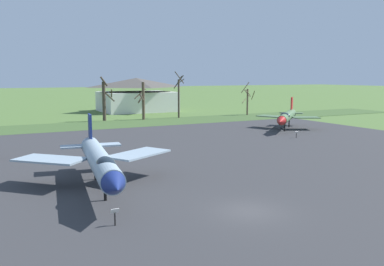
{
  "coord_description": "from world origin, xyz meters",
  "views": [
    {
      "loc": [
        -14.14,
        -20.03,
        8.38
      ],
      "look_at": [
        3.93,
        15.55,
        2.78
      ],
      "focal_mm": 37.84,
      "sensor_mm": 36.0,
      "label": 1
    }
  ],
  "objects_px": {
    "jet_fighter_rear_left": "(287,117)",
    "info_placard_rear_left": "(296,134)",
    "jet_fighter_front_left": "(100,160)",
    "info_placard_front_left": "(115,216)",
    "visitor_building": "(137,95)"
  },
  "relations": [
    {
      "from": "info_placard_front_left",
      "to": "info_placard_rear_left",
      "type": "relative_size",
      "value": 1.07
    },
    {
      "from": "jet_fighter_rear_left",
      "to": "visitor_building",
      "type": "height_order",
      "value": "visitor_building"
    },
    {
      "from": "jet_fighter_front_left",
      "to": "info_placard_rear_left",
      "type": "bearing_deg",
      "value": 23.55
    },
    {
      "from": "visitor_building",
      "to": "jet_fighter_front_left",
      "type": "bearing_deg",
      "value": -111.44
    },
    {
      "from": "jet_fighter_rear_left",
      "to": "visitor_building",
      "type": "xyz_separation_m",
      "value": [
        -9.61,
        43.73,
        1.8
      ]
    },
    {
      "from": "jet_fighter_front_left",
      "to": "visitor_building",
      "type": "distance_m",
      "value": 69.32
    },
    {
      "from": "jet_fighter_front_left",
      "to": "info_placard_front_left",
      "type": "bearing_deg",
      "value": -98.22
    },
    {
      "from": "info_placard_front_left",
      "to": "jet_fighter_rear_left",
      "type": "bearing_deg",
      "value": 38.15
    },
    {
      "from": "info_placard_rear_left",
      "to": "info_placard_front_left",
      "type": "bearing_deg",
      "value": -146.55
    },
    {
      "from": "jet_fighter_front_left",
      "to": "info_placard_front_left",
      "type": "distance_m",
      "value": 7.78
    },
    {
      "from": "jet_fighter_rear_left",
      "to": "info_placard_rear_left",
      "type": "bearing_deg",
      "value": -121.65
    },
    {
      "from": "info_placard_front_left",
      "to": "jet_fighter_rear_left",
      "type": "xyz_separation_m",
      "value": [
        36.02,
        28.3,
        1.47
      ]
    },
    {
      "from": "info_placard_rear_left",
      "to": "jet_fighter_front_left",
      "type": "bearing_deg",
      "value": -156.45
    },
    {
      "from": "jet_fighter_rear_left",
      "to": "visitor_building",
      "type": "relative_size",
      "value": 0.7
    },
    {
      "from": "jet_fighter_front_left",
      "to": "visitor_building",
      "type": "relative_size",
      "value": 0.91
    }
  ]
}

